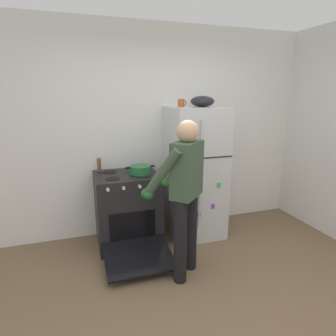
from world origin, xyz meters
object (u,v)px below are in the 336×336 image
at_px(refrigerator, 195,173).
at_px(stove_range, 128,210).
at_px(person_cook, 184,187).
at_px(pepper_mill, 99,165).
at_px(red_pot, 140,170).
at_px(mixing_bowl, 202,101).
at_px(coffee_mug, 181,103).

bearing_deg(refrigerator, stove_range, -178.89).
height_order(refrigerator, stove_range, refrigerator).
height_order(person_cook, pepper_mill, person_cook).
relative_size(red_pot, mixing_bowl, 1.20).
bearing_deg(stove_range, pepper_mill, 144.04).
relative_size(refrigerator, coffee_mug, 15.01).
distance_m(refrigerator, coffee_mug, 0.91).
relative_size(person_cook, pepper_mill, 9.40).
height_order(person_cook, coffee_mug, coffee_mug).
distance_m(refrigerator, mixing_bowl, 0.91).
relative_size(refrigerator, pepper_mill, 9.88).
xyz_separation_m(refrigerator, red_pot, (-0.73, -0.05, 0.11)).
bearing_deg(red_pot, mixing_bowl, 3.52).
xyz_separation_m(stove_range, person_cook, (0.42, -0.81, 0.51)).
distance_m(refrigerator, stove_range, 0.98).
bearing_deg(stove_range, coffee_mug, 5.40).
xyz_separation_m(person_cook, red_pot, (-0.26, 0.78, 0.00)).
relative_size(red_pot, pepper_mill, 2.08).
xyz_separation_m(coffee_mug, mixing_bowl, (0.26, -0.05, 0.02)).
distance_m(stove_range, person_cook, 1.05).
bearing_deg(red_pot, pepper_mill, 151.48).
bearing_deg(pepper_mill, refrigerator, -9.53).
bearing_deg(pepper_mill, coffee_mug, -8.40).
distance_m(coffee_mug, mixing_bowl, 0.26).
relative_size(refrigerator, red_pot, 4.74).
distance_m(stove_range, pepper_mill, 0.66).
relative_size(person_cook, red_pot, 4.51).
bearing_deg(stove_range, red_pot, -11.42).
bearing_deg(pepper_mill, mixing_bowl, -8.93).
height_order(red_pot, coffee_mug, coffee_mug).
height_order(person_cook, red_pot, person_cook).
distance_m(stove_range, coffee_mug, 1.48).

